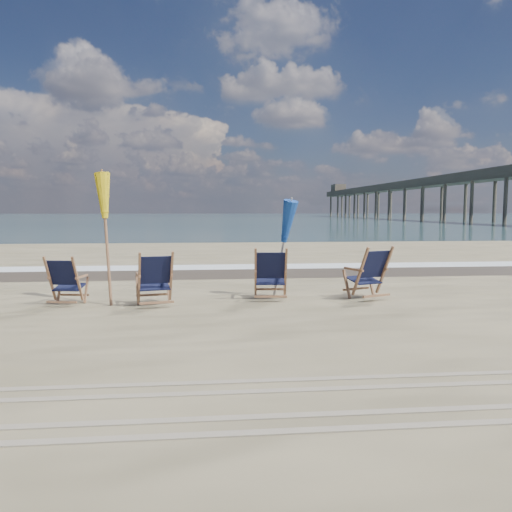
# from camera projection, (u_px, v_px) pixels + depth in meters

# --- Properties ---
(ocean) EXTENTS (400.00, 400.00, 0.00)m
(ocean) POSITION_uv_depth(u_px,v_px,m) (210.00, 217.00, 134.22)
(ocean) COLOR #365459
(ocean) RESTS_ON ground
(surf_foam) EXTENTS (200.00, 1.40, 0.01)m
(surf_foam) POSITION_uv_depth(u_px,v_px,m) (237.00, 267.00, 15.61)
(surf_foam) COLOR silver
(surf_foam) RESTS_ON ground
(wet_sand_strip) EXTENTS (200.00, 2.60, 0.00)m
(wet_sand_strip) POSITION_uv_depth(u_px,v_px,m) (240.00, 273.00, 14.13)
(wet_sand_strip) COLOR #42362A
(wet_sand_strip) RESTS_ON ground
(tire_tracks) EXTENTS (80.00, 1.30, 0.01)m
(tire_tracks) POSITION_uv_depth(u_px,v_px,m) (310.00, 401.00, 4.61)
(tire_tracks) COLOR gray
(tire_tracks) RESTS_ON ground
(beach_chair_0) EXTENTS (0.71, 0.77, 0.94)m
(beach_chair_0) POSITION_uv_depth(u_px,v_px,m) (78.00, 281.00, 9.16)
(beach_chair_0) COLOR black
(beach_chair_0) RESTS_ON ground
(beach_chair_1) EXTENTS (0.81, 0.87, 1.03)m
(beach_chair_1) POSITION_uv_depth(u_px,v_px,m) (171.00, 278.00, 9.17)
(beach_chair_1) COLOR black
(beach_chair_1) RESTS_ON ground
(beach_chair_2) EXTENTS (0.74, 0.82, 1.05)m
(beach_chair_2) POSITION_uv_depth(u_px,v_px,m) (286.00, 274.00, 9.72)
(beach_chair_2) COLOR black
(beach_chair_2) RESTS_ON ground
(beach_chair_3) EXTENTS (0.92, 0.97, 1.08)m
(beach_chair_3) POSITION_uv_depth(u_px,v_px,m) (385.00, 272.00, 9.92)
(beach_chair_3) COLOR black
(beach_chair_3) RESTS_ON ground
(umbrella_yellow) EXTENTS (0.30, 0.30, 2.46)m
(umbrella_yellow) POSITION_uv_depth(u_px,v_px,m) (106.00, 202.00, 9.25)
(umbrella_yellow) COLOR #8E5F3F
(umbrella_yellow) RESTS_ON ground
(umbrella_blue) EXTENTS (0.30, 0.30, 2.00)m
(umbrella_blue) POSITION_uv_depth(u_px,v_px,m) (282.00, 224.00, 10.07)
(umbrella_blue) COLOR #A5A5AD
(umbrella_blue) RESTS_ON ground
(fishing_pier) EXTENTS (4.40, 140.00, 9.30)m
(fishing_pier) POSITION_uv_depth(u_px,v_px,m) (438.00, 193.00, 84.04)
(fishing_pier) COLOR brown
(fishing_pier) RESTS_ON ground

